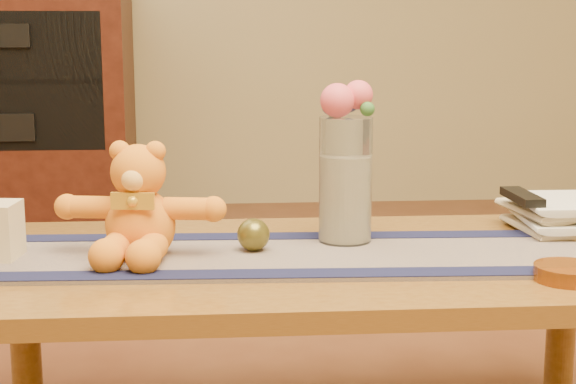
{
  "coord_description": "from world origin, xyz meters",
  "views": [
    {
      "loc": [
        -0.18,
        -1.7,
        0.9
      ],
      "look_at": [
        -0.05,
        0.0,
        0.58
      ],
      "focal_mm": 54.98,
      "sensor_mm": 36.0,
      "label": 1
    }
  ],
  "objects": [
    {
      "name": "table_leg_br",
      "position": [
        0.64,
        0.29,
        0.21
      ],
      "size": [
        0.07,
        0.07,
        0.41
      ],
      "primitive_type": "cylinder",
      "color": "brown",
      "rests_on": "floor"
    },
    {
      "name": "teddy_bear",
      "position": [
        -0.34,
        0.01,
        0.56
      ],
      "size": [
        0.35,
        0.3,
        0.21
      ],
      "primitive_type": null,
      "rotation": [
        0.0,
        0.0,
        -0.16
      ],
      "color": "orange",
      "rests_on": "persian_runner"
    },
    {
      "name": "coffee_table_top",
      "position": [
        0.0,
        0.0,
        0.43
      ],
      "size": [
        1.4,
        0.7,
        0.04
      ],
      "primitive_type": "cube",
      "color": "brown",
      "rests_on": "floor"
    },
    {
      "name": "runner_border_far",
      "position": [
        -0.04,
        0.13,
        0.46
      ],
      "size": [
        1.2,
        0.1,
        0.0
      ],
      "primitive_type": "cube",
      "rotation": [
        0.0,
        0.0,
        -0.04
      ],
      "color": "#121538",
      "rests_on": "persian_runner"
    },
    {
      "name": "rose_left",
      "position": [
        0.06,
        0.07,
        0.75
      ],
      "size": [
        0.07,
        0.07,
        0.07
      ],
      "primitive_type": "sphere",
      "color": "#E75163",
      "rests_on": "glass_vase"
    },
    {
      "name": "book_bottom",
      "position": [
        0.47,
        0.15,
        0.46
      ],
      "size": [
        0.18,
        0.24,
        0.02
      ],
      "primitive_type": "imported",
      "rotation": [
        0.0,
        0.0,
        0.08
      ],
      "color": "beige",
      "rests_on": "coffee_table_top"
    },
    {
      "name": "potpourri_fill",
      "position": [
        0.08,
        0.08,
        0.55
      ],
      "size": [
        0.09,
        0.09,
        0.18
      ],
      "primitive_type": "cylinder",
      "color": "beige",
      "rests_on": "glass_vase"
    },
    {
      "name": "book_top",
      "position": [
        0.48,
        0.15,
        0.52
      ],
      "size": [
        0.17,
        0.23,
        0.02
      ],
      "primitive_type": "imported",
      "rotation": [
        0.0,
        0.0,
        -0.02
      ],
      "color": "beige",
      "rests_on": "book_upper"
    },
    {
      "name": "rose_right",
      "position": [
        0.1,
        0.09,
        0.76
      ],
      "size": [
        0.06,
        0.06,
        0.06
      ],
      "primitive_type": "sphere",
      "color": "#E75163",
      "rests_on": "glass_vase"
    },
    {
      "name": "book_upper",
      "position": [
        0.47,
        0.15,
        0.5
      ],
      "size": [
        0.19,
        0.24,
        0.02
      ],
      "primitive_type": "imported",
      "rotation": [
        0.0,
        0.0,
        0.13
      ],
      "color": "beige",
      "rests_on": "book_lower"
    },
    {
      "name": "glass_vase",
      "position": [
        0.08,
        0.08,
        0.59
      ],
      "size": [
        0.11,
        0.11,
        0.26
      ],
      "primitive_type": "cylinder",
      "color": "silver",
      "rests_on": "persian_runner"
    },
    {
      "name": "leaf_sprig",
      "position": [
        0.12,
        0.06,
        0.74
      ],
      "size": [
        0.03,
        0.03,
        0.03
      ],
      "primitive_type": "sphere",
      "color": "#33662D",
      "rests_on": "glass_vase"
    },
    {
      "name": "tv_remote",
      "position": [
        0.47,
        0.14,
        0.54
      ],
      "size": [
        0.05,
        0.16,
        0.02
      ],
      "primitive_type": "cube",
      "rotation": [
        0.0,
        0.0,
        0.03
      ],
      "color": "black",
      "rests_on": "book_top"
    },
    {
      "name": "runner_border_near",
      "position": [
        -0.05,
        -0.16,
        0.46
      ],
      "size": [
        1.2,
        0.1,
        0.0
      ],
      "primitive_type": "cube",
      "rotation": [
        0.0,
        0.0,
        -0.04
      ],
      "color": "#121538",
      "rests_on": "persian_runner"
    },
    {
      "name": "table_leg_bl",
      "position": [
        -0.64,
        0.29,
        0.21
      ],
      "size": [
        0.07,
        0.07,
        0.41
      ],
      "primitive_type": "cylinder",
      "color": "brown",
      "rests_on": "floor"
    },
    {
      "name": "persian_runner",
      "position": [
        -0.05,
        -0.01,
        0.45
      ],
      "size": [
        1.21,
        0.39,
        0.01
      ],
      "primitive_type": "cube",
      "rotation": [
        0.0,
        0.0,
        -0.04
      ],
      "color": "#171942",
      "rests_on": "coffee_table_top"
    },
    {
      "name": "blue_flower_side",
      "position": [
        0.05,
        0.1,
        0.74
      ],
      "size": [
        0.04,
        0.04,
        0.04
      ],
      "primitive_type": "sphere",
      "color": "#474D9B",
      "rests_on": "glass_vase"
    },
    {
      "name": "bronze_ball",
      "position": [
        -0.12,
        0.02,
        0.49
      ],
      "size": [
        0.08,
        0.08,
        0.07
      ],
      "primitive_type": "sphere",
      "rotation": [
        0.0,
        0.0,
        -0.37
      ],
      "color": "#534C1B",
      "rests_on": "persian_runner"
    },
    {
      "name": "book_lower",
      "position": [
        0.48,
        0.15,
        0.48
      ],
      "size": [
        0.18,
        0.23,
        0.02
      ],
      "primitive_type": "imported",
      "rotation": [
        0.0,
        0.0,
        -0.06
      ],
      "color": "beige",
      "rests_on": "book_bottom"
    },
    {
      "name": "amber_dish",
      "position": [
        0.44,
        -0.21,
        0.46
      ],
      "size": [
        0.14,
        0.14,
        0.03
      ],
      "primitive_type": "cylinder",
      "rotation": [
        0.0,
        0.0,
        0.17
      ],
      "color": "#BF5914",
      "rests_on": "coffee_table_top"
    },
    {
      "name": "blue_flower_back",
      "position": [
        0.09,
        0.12,
        0.75
      ],
      "size": [
        0.04,
        0.04,
        0.04
      ],
      "primitive_type": "sphere",
      "color": "#474D9B",
      "rests_on": "glass_vase"
    }
  ]
}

